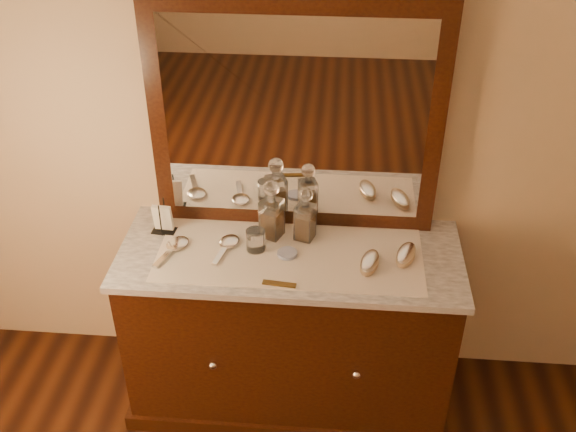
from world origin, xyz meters
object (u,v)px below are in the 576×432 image
at_px(decanter_left, 272,215).
at_px(hand_mirror_inner, 228,244).
at_px(dresser_cabinet, 290,329).
at_px(brush_far, 406,255).
at_px(hand_mirror_outer, 175,246).
at_px(comb, 279,284).
at_px(pin_dish, 287,253).
at_px(decanter_right, 305,219).
at_px(napkin_rack, 163,220).
at_px(mirror_frame, 295,118).
at_px(brush_near, 370,263).

distance_m(decanter_left, hand_mirror_inner, 0.22).
distance_m(dresser_cabinet, brush_far, 0.67).
relative_size(dresser_cabinet, hand_mirror_outer, 5.95).
height_order(comb, decanter_left, decanter_left).
bearing_deg(brush_far, pin_dish, -178.57).
xyz_separation_m(dresser_cabinet, pin_dish, (-0.01, -0.02, 0.45)).
xyz_separation_m(decanter_right, hand_mirror_inner, (-0.32, -0.09, -0.09)).
relative_size(napkin_rack, decanter_right, 0.61).
bearing_deg(decanter_left, brush_far, -12.22).
bearing_deg(comb, mirror_frame, 92.77).
relative_size(napkin_rack, brush_far, 0.88).
xyz_separation_m(decanter_left, hand_mirror_inner, (-0.18, -0.09, -0.10)).
bearing_deg(hand_mirror_outer, decanter_right, 12.59).
bearing_deg(dresser_cabinet, napkin_rack, 169.36).
distance_m(dresser_cabinet, mirror_frame, 0.97).
bearing_deg(brush_far, mirror_frame, 151.79).
distance_m(mirror_frame, comb, 0.68).
height_order(napkin_rack, hand_mirror_outer, napkin_rack).
xyz_separation_m(mirror_frame, decanter_right, (0.05, -0.14, -0.40)).
distance_m(decanter_right, hand_mirror_outer, 0.56).
bearing_deg(comb, dresser_cabinet, 89.45).
bearing_deg(napkin_rack, pin_dish, -13.15).
relative_size(pin_dish, hand_mirror_inner, 0.37).
relative_size(dresser_cabinet, decanter_right, 5.59).
height_order(napkin_rack, hand_mirror_inner, napkin_rack).
height_order(dresser_cabinet, napkin_rack, napkin_rack).
height_order(comb, napkin_rack, napkin_rack).
relative_size(decanter_right, brush_far, 1.43).
bearing_deg(napkin_rack, brush_far, -6.41).
bearing_deg(comb, pin_dish, 91.52).
bearing_deg(napkin_rack, decanter_right, -0.02).
bearing_deg(brush_far, napkin_rack, 173.59).
height_order(pin_dish, napkin_rack, napkin_rack).
bearing_deg(comb, decanter_right, 82.04).
bearing_deg(pin_dish, comb, -94.22).
height_order(mirror_frame, napkin_rack, mirror_frame).
distance_m(pin_dish, comb, 0.20).
height_order(decanter_left, brush_far, decanter_left).
bearing_deg(comb, hand_mirror_outer, 161.92).
distance_m(brush_near, brush_far, 0.16).
distance_m(dresser_cabinet, hand_mirror_outer, 0.66).
bearing_deg(hand_mirror_inner, mirror_frame, 40.31).
height_order(decanter_left, decanter_right, decanter_left).
distance_m(decanter_right, hand_mirror_inner, 0.34).
relative_size(comb, hand_mirror_outer, 0.57).
bearing_deg(decanter_left, decanter_right, -2.40).
bearing_deg(napkin_rack, comb, -31.08).
bearing_deg(brush_near, brush_far, 23.48).
bearing_deg(decanter_right, pin_dish, -116.62).
relative_size(dresser_cabinet, brush_near, 8.18).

